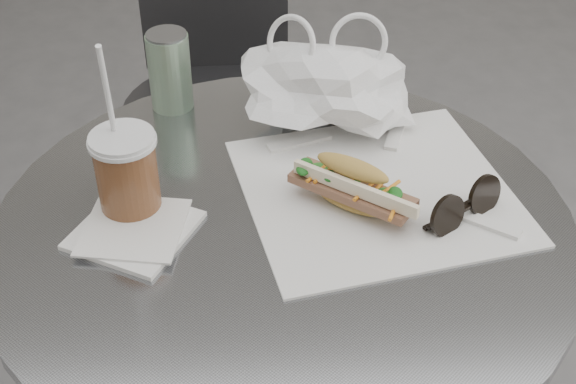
{
  "coord_description": "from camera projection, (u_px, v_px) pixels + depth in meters",
  "views": [
    {
      "loc": [
        -0.04,
        -0.6,
        1.41
      ],
      "look_at": [
        0.01,
        0.2,
        0.79
      ],
      "focal_mm": 50.0,
      "sensor_mm": 36.0,
      "label": 1
    }
  ],
  "objects": [
    {
      "name": "napkin_stack",
      "position": [
        134.0,
        229.0,
        1.02
      ],
      "size": [
        0.18,
        0.18,
        0.01
      ],
      "color": "white",
      "rests_on": "cafe_table"
    },
    {
      "name": "cafe_table",
      "position": [
        284.0,
        359.0,
        1.21
      ],
      "size": [
        0.76,
        0.76,
        0.74
      ],
      "color": "slate",
      "rests_on": "ground"
    },
    {
      "name": "drink_can",
      "position": [
        170.0,
        71.0,
        1.23
      ],
      "size": [
        0.07,
        0.07,
        0.12
      ],
      "color": "#55935B",
      "rests_on": "cafe_table"
    },
    {
      "name": "iced_coffee",
      "position": [
        127.0,
        172.0,
        1.02
      ],
      "size": [
        0.09,
        0.09,
        0.25
      ],
      "color": "brown",
      "rests_on": "cafe_table"
    },
    {
      "name": "plastic_bag",
      "position": [
        325.0,
        89.0,
        1.19
      ],
      "size": [
        0.29,
        0.26,
        0.12
      ],
      "primitive_type": null,
      "rotation": [
        0.0,
        0.0,
        -0.38
      ],
      "color": "white",
      "rests_on": "cafe_table"
    },
    {
      "name": "banh_mi",
      "position": [
        352.0,
        186.0,
        1.04
      ],
      "size": [
        0.21,
        0.19,
        0.07
      ],
      "rotation": [
        0.0,
        0.0,
        -0.64
      ],
      "color": "tan",
      "rests_on": "sandwich_paper"
    },
    {
      "name": "sandwich_paper",
      "position": [
        377.0,
        191.0,
        1.09
      ],
      "size": [
        0.41,
        0.4,
        0.0
      ],
      "primitive_type": "cube",
      "rotation": [
        0.0,
        0.0,
        0.21
      ],
      "color": "white",
      "rests_on": "cafe_table"
    },
    {
      "name": "chair_far",
      "position": [
        222.0,
        152.0,
        1.84
      ],
      "size": [
        0.41,
        0.42,
        0.78
      ],
      "rotation": [
        0.0,
        0.0,
        3.17
      ],
      "color": "#2B2B2D",
      "rests_on": "ground"
    },
    {
      "name": "sunglasses",
      "position": [
        464.0,
        207.0,
        1.03
      ],
      "size": [
        0.12,
        0.09,
        0.06
      ],
      "rotation": [
        0.0,
        0.0,
        0.6
      ],
      "color": "black",
      "rests_on": "cafe_table"
    }
  ]
}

